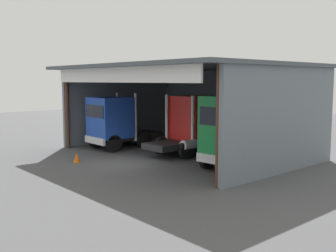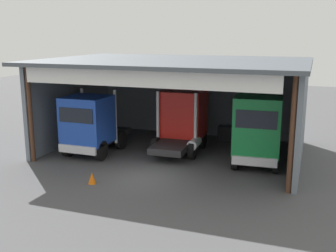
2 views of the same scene
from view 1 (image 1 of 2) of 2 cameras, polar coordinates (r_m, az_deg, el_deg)
name	(u,v)px [view 1 (image 1 of 2)]	position (r m, az deg, el deg)	size (l,w,h in m)	color
ground_plane	(124,163)	(22.09, -6.34, -5.33)	(80.00, 80.00, 0.00)	#4C4C4F
workshop_shed	(194,93)	(25.09, 3.72, 4.77)	(14.53, 10.34, 5.41)	slate
truck_blue_left_bay	(114,122)	(26.66, -7.66, 0.57)	(2.56, 5.04, 3.68)	#1E47B7
truck_red_yard_outside	(192,123)	(24.78, 3.50, 0.40)	(2.72, 5.00, 3.64)	red
truck_green_center_right_bay	(231,132)	(20.34, 8.99, -0.84)	(2.65, 4.34, 3.75)	#197F3D
oil_drum	(205,137)	(29.03, 5.25, -1.52)	(0.58, 0.58, 0.95)	#B21E19
tool_cart	(247,144)	(25.77, 11.17, -2.58)	(0.90, 0.60, 1.00)	black
traffic_cone	(77,158)	(22.73, -12.89, -4.40)	(0.36, 0.36, 0.56)	orange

